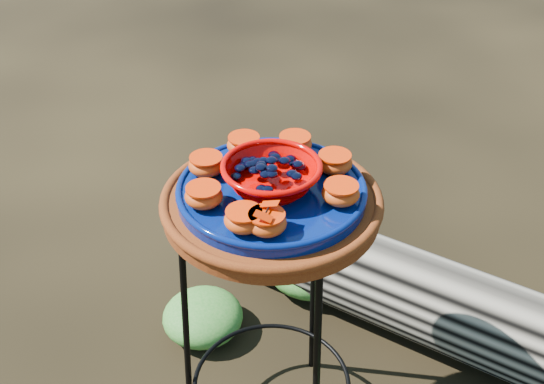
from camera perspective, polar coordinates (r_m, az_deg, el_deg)
The scene contains 17 objects.
plant_stand at distance 1.67m, azimuth -0.04°, elevation -11.31°, with size 0.44×0.44×0.70m, color black, non-canonical shape.
terracotta_saucer at distance 1.43m, azimuth -0.04°, elevation -1.07°, with size 0.46×0.46×0.04m, color #501409.
cobalt_plate at distance 1.41m, azimuth -0.04°, elevation -0.03°, with size 0.39×0.39×0.03m, color #07133C.
red_bowl at distance 1.39m, azimuth -0.04°, elevation 1.32°, with size 0.20×0.20×0.05m, color #CC0200, non-canonical shape.
glass_gems at distance 1.36m, azimuth -0.04°, elevation 2.72°, with size 0.15×0.15×0.03m, color black, non-canonical shape.
orange_half_0 at distance 1.27m, azimuth -0.44°, elevation -2.59°, with size 0.08×0.08×0.04m, color red.
orange_half_1 at distance 1.35m, azimuth 5.77°, elevation -0.12°, with size 0.08×0.08×0.04m, color red.
orange_half_2 at distance 1.45m, azimuth 5.26°, elevation 2.45°, with size 0.08×0.08×0.04m, color red.
orange_half_3 at distance 1.50m, azimuth 1.93°, elevation 4.03°, with size 0.08×0.08×0.04m, color red.
orange_half_4 at distance 1.50m, azimuth -2.35°, elevation 3.96°, with size 0.08×0.08×0.04m, color red.
orange_half_5 at distance 1.44m, azimuth -5.51°, elevation 2.25°, with size 0.08×0.08×0.04m, color red.
orange_half_6 at distance 1.35m, azimuth -5.73°, elevation -0.34°, with size 0.08×0.08×0.04m, color red.
orange_half_7 at distance 1.28m, azimuth -2.36°, elevation -2.34°, with size 0.08×0.08×0.04m, color red.
butterfly at distance 1.25m, azimuth -0.45°, elevation -1.60°, with size 0.07×0.05×0.01m, color red, non-canonical shape.
driftwood_log at distance 2.09m, azimuth 14.35°, elevation -9.23°, with size 1.42×0.37×0.27m, color black, non-canonical shape.
foliage_left at distance 2.11m, azimuth -5.82°, elevation -10.24°, with size 0.25×0.25×0.12m, color #20691B.
foliage_back at distance 2.26m, azimuth 3.42°, elevation -5.88°, with size 0.32×0.32×0.16m, color #20691B.
Camera 1 is at (0.61, -0.98, 1.56)m, focal length 45.00 mm.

